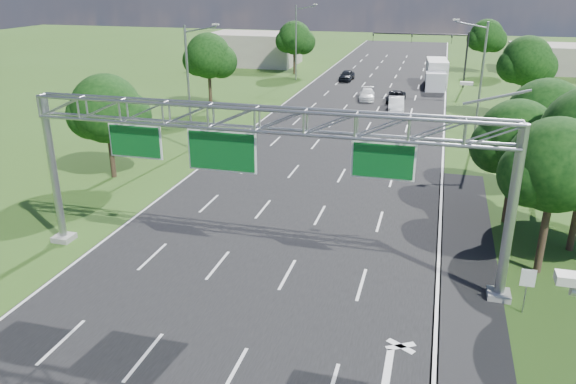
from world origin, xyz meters
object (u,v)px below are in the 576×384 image
(regulatory_sign, at_px, (527,282))
(traffic_signal, at_px, (439,46))
(sign_gantry, at_px, (259,132))
(box_truck, at_px, (436,74))

(regulatory_sign, height_order, traffic_signal, traffic_signal)
(regulatory_sign, relative_size, traffic_signal, 0.17)
(sign_gantry, bearing_deg, box_truck, 82.33)
(regulatory_sign, xyz_separation_m, traffic_signal, (-4.92, 54.02, 3.66))
(regulatory_sign, distance_m, traffic_signal, 54.37)
(sign_gantry, height_order, regulatory_sign, sign_gantry)
(sign_gantry, xyz_separation_m, box_truck, (7.16, 53.12, -5.29))
(sign_gantry, distance_m, traffic_signal, 53.51)
(traffic_signal, bearing_deg, regulatory_sign, -84.80)
(traffic_signal, distance_m, box_truck, 3.57)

